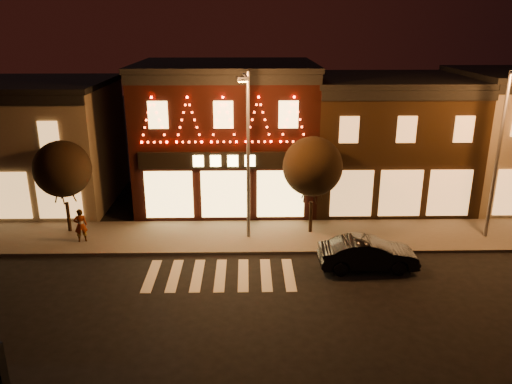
{
  "coord_description": "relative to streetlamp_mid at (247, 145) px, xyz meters",
  "views": [
    {
      "loc": [
        1.19,
        -15.82,
        10.54
      ],
      "look_at": [
        1.56,
        4.0,
        3.83
      ],
      "focal_mm": 35.53,
      "sensor_mm": 36.0,
      "label": 1
    }
  ],
  "objects": [
    {
      "name": "ground",
      "position": [
        -1.22,
        -7.61,
        -4.96
      ],
      "size": [
        120.0,
        120.0,
        0.0
      ],
      "primitive_type": "plane",
      "color": "black",
      "rests_on": "ground"
    },
    {
      "name": "sidewalk_far",
      "position": [
        0.78,
        0.39,
        -4.89
      ],
      "size": [
        44.0,
        4.0,
        0.15
      ],
      "primitive_type": "cube",
      "color": "#47423D",
      "rests_on": "ground"
    },
    {
      "name": "building_left",
      "position": [
        -14.22,
        6.38,
        -1.3
      ],
      "size": [
        12.2,
        8.28,
        7.3
      ],
      "color": "#736452",
      "rests_on": "ground"
    },
    {
      "name": "building_pulp",
      "position": [
        -1.22,
        6.37,
        -0.8
      ],
      "size": [
        10.2,
        8.34,
        8.3
      ],
      "color": "black",
      "rests_on": "ground"
    },
    {
      "name": "building_right_a",
      "position": [
        8.28,
        6.38,
        -1.2
      ],
      "size": [
        9.2,
        8.28,
        7.5
      ],
      "color": "#362313",
      "rests_on": "ground"
    },
    {
      "name": "streetlamp_mid",
      "position": [
        0.0,
        0.0,
        0.0
      ],
      "size": [
        0.57,
        1.88,
        8.2
      ],
      "rotation": [
        0.0,
        0.0,
        0.13
      ],
      "color": "#59595E",
      "rests_on": "sidewalk_far"
    },
    {
      "name": "streetlamp_right",
      "position": [
        12.09,
        -0.19,
        0.02
      ],
      "size": [
        0.52,
        1.88,
        8.24
      ],
      "rotation": [
        0.0,
        0.0,
        0.02
      ],
      "color": "#59595E",
      "rests_on": "sidewalk_far"
    },
    {
      "name": "tree_left",
      "position": [
        -9.29,
        1.15,
        -1.46
      ],
      "size": [
        2.87,
        2.87,
        4.79
      ],
      "rotation": [
        0.0,
        0.0,
        0.1
      ],
      "color": "black",
      "rests_on": "sidewalk_far"
    },
    {
      "name": "tree_right",
      "position": [
        3.24,
        0.81,
        -1.3
      ],
      "size": [
        3.0,
        3.0,
        5.01
      ],
      "rotation": [
        0.0,
        0.0,
        0.25
      ],
      "color": "black",
      "rests_on": "sidewalk_far"
    },
    {
      "name": "dark_sedan",
      "position": [
        5.32,
        -3.1,
        -4.25
      ],
      "size": [
        4.36,
        1.57,
        1.43
      ],
      "primitive_type": "imported",
      "rotation": [
        0.0,
        0.0,
        1.58
      ],
      "color": "black",
      "rests_on": "ground"
    },
    {
      "name": "pedestrian",
      "position": [
        -8.24,
        -0.19,
        -3.96
      ],
      "size": [
        0.72,
        0.58,
        1.7
      ],
      "primitive_type": "imported",
      "rotation": [
        0.0,
        0.0,
        3.47
      ],
      "color": "gray",
      "rests_on": "sidewalk_far"
    }
  ]
}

